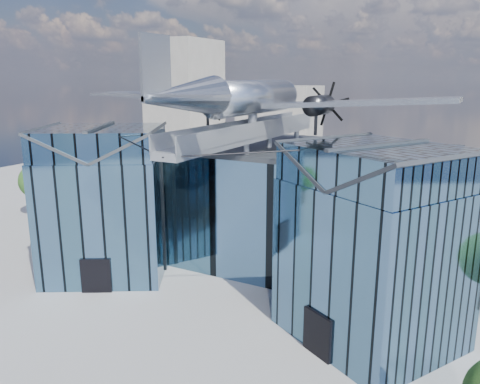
% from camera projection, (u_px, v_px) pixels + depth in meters
% --- Properties ---
extents(ground_plane, '(120.00, 120.00, 0.00)m').
position_uv_depth(ground_plane, '(227.00, 292.00, 34.45)').
color(ground_plane, gray).
extents(museum, '(32.88, 24.50, 17.60)m').
position_uv_depth(museum, '(262.00, 202.00, 38.12)').
color(museum, '#406482').
rests_on(museum, ground).
extents(bg_towers, '(77.00, 24.50, 26.00)m').
position_uv_depth(bg_towers, '(392.00, 113.00, 74.60)').
color(bg_towers, slate).
rests_on(bg_towers, ground).
extents(tree_side_w, '(4.90, 4.90, 6.05)m').
position_uv_depth(tree_side_w, '(36.00, 181.00, 52.55)').
color(tree_side_w, '#372216').
rests_on(tree_side_w, ground).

